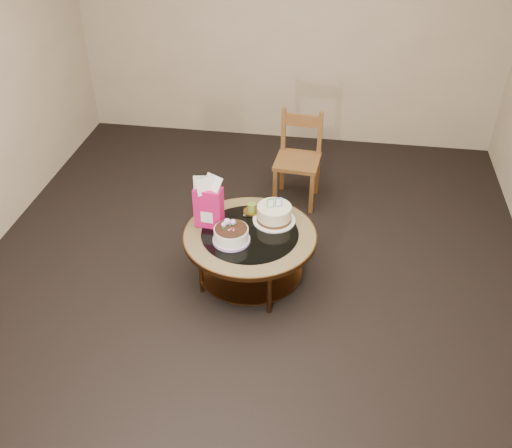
% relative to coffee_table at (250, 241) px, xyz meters
% --- Properties ---
extents(ground, '(5.00, 5.00, 0.00)m').
position_rel_coffee_table_xyz_m(ground, '(-0.00, 0.00, -0.38)').
color(ground, black).
rests_on(ground, ground).
extents(room_walls, '(4.52, 5.02, 2.61)m').
position_rel_coffee_table_xyz_m(room_walls, '(-0.00, 0.00, 1.16)').
color(room_walls, '#BEA990').
rests_on(room_walls, ground).
extents(coffee_table, '(1.02, 1.02, 0.46)m').
position_rel_coffee_table_xyz_m(coffee_table, '(0.00, 0.00, 0.00)').
color(coffee_table, brown).
rests_on(coffee_table, ground).
extents(decorated_cake, '(0.28, 0.28, 0.16)m').
position_rel_coffee_table_xyz_m(decorated_cake, '(-0.12, -0.12, 0.13)').
color(decorated_cake, '#BF9DDE').
rests_on(decorated_cake, coffee_table).
extents(cream_cake, '(0.33, 0.33, 0.21)m').
position_rel_coffee_table_xyz_m(cream_cake, '(0.16, 0.19, 0.15)').
color(cream_cake, white).
rests_on(cream_cake, coffee_table).
extents(gift_bag, '(0.22, 0.17, 0.42)m').
position_rel_coffee_table_xyz_m(gift_bag, '(-0.32, 0.06, 0.29)').
color(gift_bag, '#CB1361').
rests_on(gift_bag, coffee_table).
extents(pillar_candle, '(0.13, 0.13, 0.10)m').
position_rel_coffee_table_xyz_m(pillar_candle, '(-0.03, 0.26, 0.11)').
color(pillar_candle, '#D9BA59').
rests_on(pillar_candle, coffee_table).
extents(dining_chair, '(0.43, 0.43, 0.86)m').
position_rel_coffee_table_xyz_m(dining_chair, '(0.25, 1.23, 0.06)').
color(dining_chair, brown).
rests_on(dining_chair, ground).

